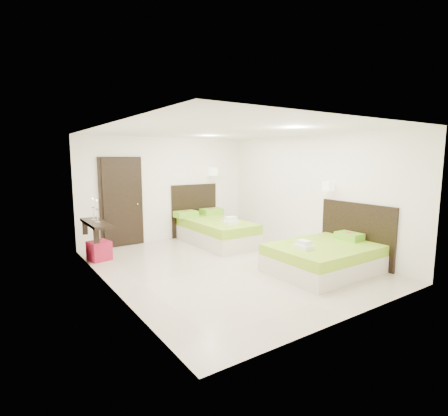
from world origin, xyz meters
TOP-DOWN VIEW (x-y plane):
  - floor at (0.00, 0.00)m, footprint 5.50×5.50m
  - bed_single at (0.78, 1.74)m, footprint 1.34×2.23m
  - bed_double at (1.35, -1.26)m, footprint 1.95×1.66m
  - nightstand at (1.37, 2.55)m, footprint 0.62×0.58m
  - ottoman at (-1.99, 1.81)m, footprint 0.46×0.46m
  - door at (-1.20, 2.70)m, footprint 1.02×0.15m
  - console_shelf at (-2.08, 1.60)m, footprint 0.35×1.20m

SIDE VIEW (x-z plane):
  - floor at x=0.00m, z-range 0.00..0.00m
  - ottoman at x=-1.99m, z-range 0.00..0.39m
  - nightstand at x=1.37m, z-range 0.00..0.45m
  - bed_double at x=1.35m, z-range -0.52..1.09m
  - bed_single at x=0.78m, z-range -0.58..1.26m
  - console_shelf at x=-2.08m, z-range 0.42..1.21m
  - door at x=-1.20m, z-range -0.02..2.12m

